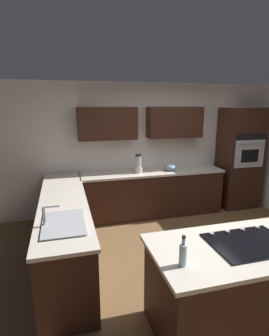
% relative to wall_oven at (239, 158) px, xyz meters
% --- Properties ---
extents(ground_plane, '(14.00, 14.00, 0.00)m').
position_rel_wall_oven_xyz_m(ground_plane, '(1.85, 1.72, -1.06)').
color(ground_plane, brown).
extents(wall_back, '(6.00, 0.44, 2.60)m').
position_rel_wall_oven_xyz_m(wall_back, '(1.91, -0.34, 0.36)').
color(wall_back, white).
rests_on(wall_back, ground).
extents(lower_cabinets_back, '(2.80, 0.60, 0.86)m').
position_rel_wall_oven_xyz_m(lower_cabinets_back, '(1.95, -0.00, -0.63)').
color(lower_cabinets_back, '#381E14').
rests_on(lower_cabinets_back, ground).
extents(countertop_back, '(2.84, 0.64, 0.04)m').
position_rel_wall_oven_xyz_m(countertop_back, '(1.95, -0.00, -0.18)').
color(countertop_back, silver).
rests_on(countertop_back, lower_cabinets_back).
extents(lower_cabinets_side, '(0.60, 2.90, 0.86)m').
position_rel_wall_oven_xyz_m(lower_cabinets_side, '(3.67, 1.17, -0.63)').
color(lower_cabinets_side, '#381E14').
rests_on(lower_cabinets_side, ground).
extents(countertop_side, '(0.64, 2.94, 0.04)m').
position_rel_wall_oven_xyz_m(countertop_side, '(3.67, 1.17, -0.18)').
color(countertop_side, silver).
rests_on(countertop_side, lower_cabinets_side).
extents(island_base, '(1.84, 0.84, 0.86)m').
position_rel_wall_oven_xyz_m(island_base, '(1.96, 2.90, -0.63)').
color(island_base, '#381E14').
rests_on(island_base, ground).
extents(island_top, '(1.92, 0.92, 0.04)m').
position_rel_wall_oven_xyz_m(island_top, '(1.96, 2.90, -0.18)').
color(island_top, silver).
rests_on(island_top, island_base).
extents(wall_oven, '(0.80, 0.66, 2.11)m').
position_rel_wall_oven_xyz_m(wall_oven, '(0.00, 0.00, 0.00)').
color(wall_oven, '#381E14').
rests_on(wall_oven, ground).
extents(sink_unit, '(0.46, 0.70, 0.23)m').
position_rel_wall_oven_xyz_m(sink_unit, '(3.68, 2.00, -0.14)').
color(sink_unit, '#515456').
rests_on(sink_unit, countertop_side).
extents(cooktop, '(0.76, 0.56, 0.03)m').
position_rel_wall_oven_xyz_m(cooktop, '(1.96, 2.89, -0.15)').
color(cooktop, black).
rests_on(cooktop, island_top).
extents(blender, '(0.15, 0.15, 0.35)m').
position_rel_wall_oven_xyz_m(blender, '(2.25, 0.03, -0.01)').
color(blender, beige).
rests_on(blender, countertop_back).
extents(mixing_bowl, '(0.22, 0.22, 0.12)m').
position_rel_wall_oven_xyz_m(mixing_bowl, '(1.60, 0.03, -0.10)').
color(mixing_bowl, '#668CB2').
rests_on(mixing_bowl, countertop_back).
extents(oil_bottle, '(0.07, 0.07, 0.27)m').
position_rel_wall_oven_xyz_m(oil_bottle, '(2.73, 3.05, -0.06)').
color(oil_bottle, silver).
rests_on(oil_bottle, island_top).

